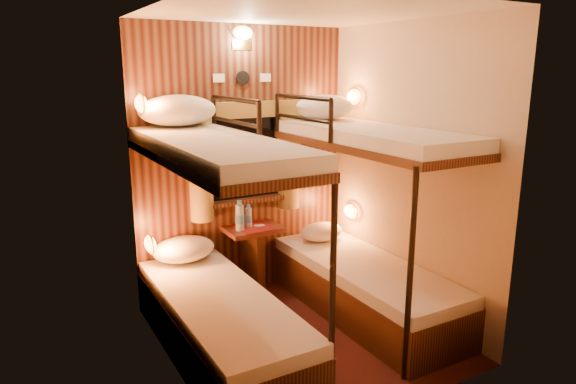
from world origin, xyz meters
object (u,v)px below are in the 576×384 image
bunk_left (219,282)px  bottle_left (240,218)px  bunk_right (365,251)px  table (254,252)px  bottle_right (249,218)px

bunk_left → bottle_left: 0.94m
bunk_right → table: (-0.65, 0.78, -0.14)m
bunk_right → bottle_right: bearing=130.4°
bunk_left → bottle_left: (0.51, 0.76, 0.21)m
bunk_left → bottle_right: (0.61, 0.80, 0.18)m
bunk_left → table: bearing=50.3°
bottle_left → table: bearing=8.6°
bunk_right → bottle_right: 1.07m
bunk_left → bottle_left: bearing=56.3°
table → bottle_right: size_ratio=3.16×
table → bottle_right: (-0.04, 0.02, 0.32)m
bunk_left → bunk_right: (1.30, 0.00, 0.00)m
table → bottle_left: (-0.14, -0.02, 0.35)m
bunk_left → bunk_right: 1.30m
bunk_right → table: 1.02m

